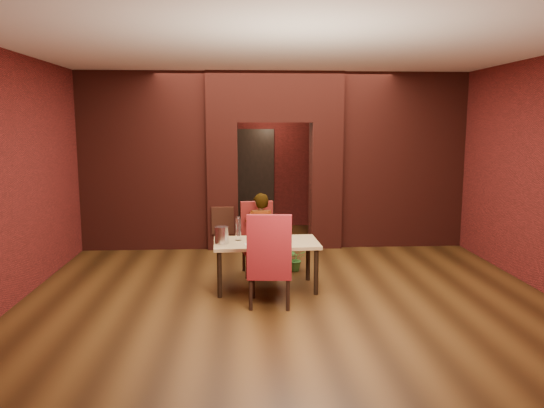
{
  "coord_description": "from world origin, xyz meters",
  "views": [
    {
      "loc": [
        -0.59,
        -7.72,
        2.3
      ],
      "look_at": [
        -0.16,
        0.0,
        1.11
      ],
      "focal_mm": 35.0,
      "sensor_mm": 36.0,
      "label": 1
    }
  ],
  "objects": [
    {
      "name": "wing_wall_left",
      "position": [
        -2.36,
        2.0,
        1.6
      ],
      "size": [
        2.28,
        0.35,
        3.2
      ],
      "primitive_type": "cube",
      "color": "maroon",
      "rests_on": "ground"
    },
    {
      "name": "ceiling",
      "position": [
        0.0,
        0.0,
        3.2
      ],
      "size": [
        7.0,
        8.0,
        0.04
      ],
      "primitive_type": "cube",
      "color": "silver",
      "rests_on": "ground"
    },
    {
      "name": "rear_door",
      "position": [
        -0.4,
        3.94,
        1.05
      ],
      "size": [
        0.9,
        0.08,
        2.1
      ],
      "primitive_type": "cube",
      "color": "black",
      "rests_on": "ground"
    },
    {
      "name": "wine_glass_c",
      "position": [
        -0.14,
        -0.61,
        0.78
      ],
      "size": [
        0.09,
        0.09,
        0.22
      ],
      "primitive_type": null,
      "color": "white",
      "rests_on": "dining_table"
    },
    {
      "name": "pillar_right",
      "position": [
        0.95,
        2.0,
        1.15
      ],
      "size": [
        0.55,
        0.55,
        2.3
      ],
      "primitive_type": "cube",
      "color": "maroon",
      "rests_on": "ground"
    },
    {
      "name": "wall_back",
      "position": [
        0.0,
        4.0,
        1.6
      ],
      "size": [
        7.0,
        0.04,
        3.2
      ],
      "primitive_type": "cube",
      "color": "maroon",
      "rests_on": "ground"
    },
    {
      "name": "wing_wall_right",
      "position": [
        2.36,
        2.0,
        1.6
      ],
      "size": [
        2.28,
        0.35,
        3.2
      ],
      "primitive_type": "cube",
      "color": "maroon",
      "rests_on": "ground"
    },
    {
      "name": "wall_left",
      "position": [
        -3.5,
        0.0,
        1.6
      ],
      "size": [
        0.04,
        8.0,
        3.2
      ],
      "primitive_type": "cube",
      "color": "maroon",
      "rests_on": "ground"
    },
    {
      "name": "tasting_sheet",
      "position": [
        -0.42,
        -0.75,
        0.68
      ],
      "size": [
        0.3,
        0.25,
        0.0
      ],
      "primitive_type": "cube",
      "rotation": [
        0.0,
        0.0,
        0.2
      ],
      "color": "silver",
      "rests_on": "dining_table"
    },
    {
      "name": "wine_glass_b",
      "position": [
        -0.16,
        -0.56,
        0.77
      ],
      "size": [
        0.08,
        0.08,
        0.19
      ],
      "primitive_type": null,
      "color": "white",
      "rests_on": "dining_table"
    },
    {
      "name": "person_seated",
      "position": [
        -0.32,
        0.1,
        0.63
      ],
      "size": [
        0.48,
        0.33,
        1.26
      ],
      "primitive_type": "imported",
      "rotation": [
        0.0,
        0.0,
        3.19
      ],
      "color": "white",
      "rests_on": "ground"
    },
    {
      "name": "wine_bucket",
      "position": [
        -0.88,
        -0.66,
        0.79
      ],
      "size": [
        0.19,
        0.19,
        0.23
      ],
      "primitive_type": "cylinder",
      "color": "#BBBCC3",
      "rests_on": "dining_table"
    },
    {
      "name": "water_bottle",
      "position": [
        -0.65,
        -0.48,
        0.84
      ],
      "size": [
        0.08,
        0.08,
        0.34
      ],
      "primitive_type": "cylinder",
      "color": "white",
      "rests_on": "dining_table"
    },
    {
      "name": "potted_plant",
      "position": [
        0.22,
        0.3,
        0.19
      ],
      "size": [
        0.41,
        0.37,
        0.38
      ],
      "primitive_type": "imported",
      "rotation": [
        0.0,
        0.0,
        0.24
      ],
      "color": "#346E2A",
      "rests_on": "ground"
    },
    {
      "name": "chair_near",
      "position": [
        -0.25,
        -1.22,
        0.6
      ],
      "size": [
        0.59,
        0.59,
        1.2
      ],
      "primitive_type": "cube",
      "rotation": [
        0.0,
        0.0,
        3.05
      ],
      "color": "maroon",
      "rests_on": "ground"
    },
    {
      "name": "pillar_left",
      "position": [
        -0.95,
        2.0,
        1.15
      ],
      "size": [
        0.55,
        0.55,
        2.3
      ],
      "primitive_type": "cube",
      "color": "maroon",
      "rests_on": "ground"
    },
    {
      "name": "wine_glass_a",
      "position": [
        -0.3,
        -0.44,
        0.77
      ],
      "size": [
        0.08,
        0.08,
        0.2
      ],
      "primitive_type": null,
      "color": "white",
      "rests_on": "dining_table"
    },
    {
      "name": "vent_panel",
      "position": [
        -0.95,
        1.71,
        0.55
      ],
      "size": [
        0.4,
        0.03,
        0.5
      ],
      "primitive_type": "cube",
      "color": "#98462C",
      "rests_on": "ground"
    },
    {
      "name": "dining_table",
      "position": [
        -0.27,
        -0.57,
        0.34
      ],
      "size": [
        1.47,
        0.87,
        0.67
      ],
      "primitive_type": "cube",
      "rotation": [
        0.0,
        0.0,
        0.04
      ],
      "color": "tan",
      "rests_on": "ground"
    },
    {
      "name": "chair_far",
      "position": [
        -0.35,
        0.16,
        0.55
      ],
      "size": [
        0.55,
        0.55,
        1.1
      ],
      "primitive_type": "cube",
      "rotation": [
        0.0,
        0.0,
        0.12
      ],
      "color": "maroon",
      "rests_on": "ground"
    },
    {
      "name": "lintel",
      "position": [
        0.0,
        2.0,
        2.75
      ],
      "size": [
        2.45,
        0.55,
        0.9
      ],
      "primitive_type": "cube",
      "color": "maroon",
      "rests_on": "ground"
    },
    {
      "name": "rear_door_frame",
      "position": [
        -0.4,
        3.9,
        1.05
      ],
      "size": [
        1.02,
        0.04,
        2.22
      ],
      "primitive_type": "cube",
      "color": "black",
      "rests_on": "ground"
    },
    {
      "name": "floor",
      "position": [
        0.0,
        0.0,
        0.0
      ],
      "size": [
        8.0,
        8.0,
        0.0
      ],
      "primitive_type": "plane",
      "color": "#412710",
      "rests_on": "ground"
    },
    {
      "name": "wall_right",
      "position": [
        3.5,
        0.0,
        1.6
      ],
      "size": [
        0.04,
        8.0,
        3.2
      ],
      "primitive_type": "cube",
      "color": "maroon",
      "rests_on": "ground"
    },
    {
      "name": "wall_front",
      "position": [
        0.0,
        -4.0,
        1.6
      ],
      "size": [
        7.0,
        0.04,
        3.2
      ],
      "primitive_type": "cube",
      "color": "maroon",
      "rests_on": "ground"
    }
  ]
}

